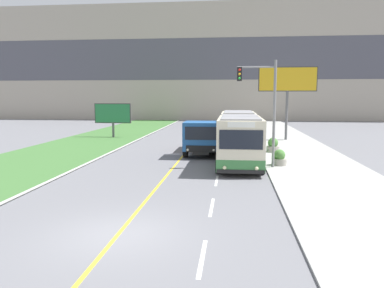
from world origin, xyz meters
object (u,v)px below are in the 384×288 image
dump_truck (203,138)px  planter_round_near (279,158)px  billboard_large (288,82)px  billboard_small (113,114)px  car_distant (234,126)px  traffic_light_mast (264,101)px  planter_round_second (273,146)px  city_bus (239,136)px

dump_truck → planter_round_near: 6.31m
billboard_large → billboard_small: size_ratio=1.84×
car_distant → traffic_light_mast: bearing=-86.1°
billboard_small → car_distant: bearing=31.9°
billboard_large → billboard_small: bearing=177.2°
traffic_light_mast → billboard_large: bearing=76.9°
traffic_light_mast → planter_round_near: bearing=31.1°
dump_truck → car_distant: bearing=82.9°
billboard_small → planter_round_second: 17.94m
traffic_light_mast → billboard_small: traffic_light_mast is taller
city_bus → planter_round_near: bearing=-47.9°
planter_round_near → planter_round_second: size_ratio=0.90×
city_bus → car_distant: city_bus is taller
dump_truck → car_distant: size_ratio=1.57×
traffic_light_mast → billboard_large: size_ratio=0.90×
traffic_light_mast → planter_round_near: (1.07, 0.64, -3.51)m
dump_truck → city_bus: bearing=-24.2°
billboard_large → city_bus: bearing=-113.1°
car_distant → planter_round_near: 22.56m
car_distant → billboard_large: size_ratio=0.61×
city_bus → planter_round_near: 3.78m
traffic_light_mast → planter_round_second: (1.26, 6.13, -3.47)m
traffic_light_mast → planter_round_second: 7.16m
car_distant → traffic_light_mast: traffic_light_mast is taller
traffic_light_mast → billboard_large: billboard_large is taller
car_distant → billboard_small: billboard_small is taller
billboard_large → planter_round_near: size_ratio=7.21×
city_bus → car_distant: size_ratio=3.01×
dump_truck → planter_round_second: 5.46m
city_bus → dump_truck: (-2.53, 1.14, -0.30)m
city_bus → billboard_small: size_ratio=3.41×
billboard_small → planter_round_second: billboard_small is taller
car_distant → billboard_large: 11.08m
car_distant → planter_round_near: car_distant is taller
planter_round_second → billboard_small: bearing=149.3°
dump_truck → billboard_small: 14.88m
city_bus → billboard_large: size_ratio=1.85×
dump_truck → traffic_light_mast: (3.89, -4.47, 2.75)m
car_distant → planter_round_second: size_ratio=4.00×
city_bus → billboard_small: bearing=136.9°
billboard_small → planter_round_second: (15.35, -9.10, -1.85)m
dump_truck → planter_round_second: size_ratio=6.28×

